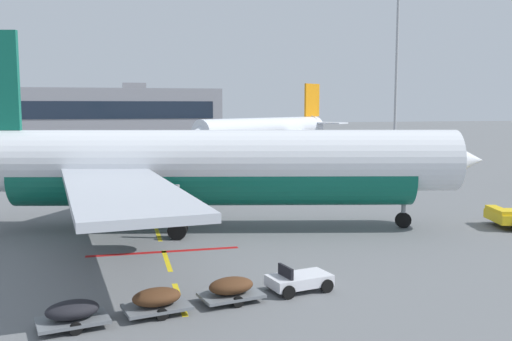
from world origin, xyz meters
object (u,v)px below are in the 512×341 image
at_px(airliner_mid_left, 267,131).
at_px(apron_light_mast_far, 397,45).
at_px(baggage_train, 196,294).
at_px(airliner_foreground, 205,166).

distance_m(airliner_mid_left, apron_light_mast_far, 24.41).
bearing_deg(airliner_mid_left, apron_light_mast_far, -51.45).
height_order(airliner_mid_left, baggage_train, airliner_mid_left).
xyz_separation_m(airliner_mid_left, baggage_train, (-20.17, -65.03, -3.17)).
height_order(airliner_mid_left, apron_light_mast_far, apron_light_mast_far).
bearing_deg(airliner_mid_left, baggage_train, -107.24).
relative_size(airliner_mid_left, baggage_train, 2.54).
relative_size(airliner_mid_left, apron_light_mast_far, 1.18).
height_order(airliner_foreground, baggage_train, airliner_foreground).
distance_m(airliner_foreground, airliner_mid_left, 54.19).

